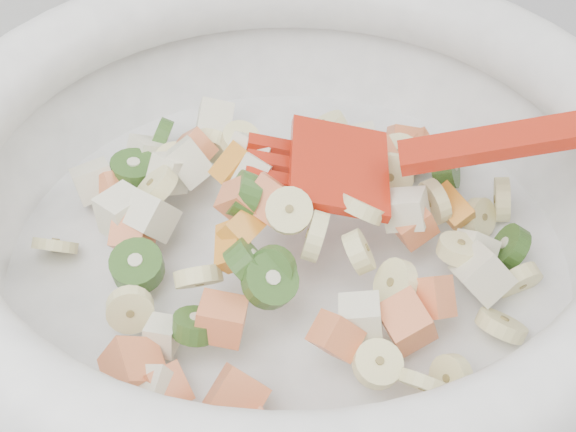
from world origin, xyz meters
name	(u,v)px	position (x,y,z in m)	size (l,w,h in m)	color
mixing_bowl	(288,199)	(0.07, 1.42, 0.96)	(0.45, 0.39, 0.12)	white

